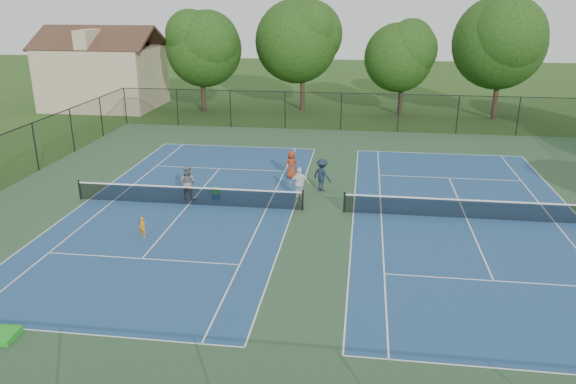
# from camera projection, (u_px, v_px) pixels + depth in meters

# --- Properties ---
(ground) EXTENTS (140.00, 140.00, 0.00)m
(ground) POSITION_uv_depth(u_px,v_px,m) (323.00, 211.00, 28.23)
(ground) COLOR #234716
(ground) RESTS_ON ground
(court_pad) EXTENTS (36.00, 36.00, 0.01)m
(court_pad) POSITION_uv_depth(u_px,v_px,m) (323.00, 211.00, 28.23)
(court_pad) COLOR #2C4E32
(court_pad) RESTS_ON ground
(tennis_court_left) EXTENTS (12.00, 23.83, 1.07)m
(tennis_court_left) POSITION_uv_depth(u_px,v_px,m) (189.00, 203.00, 29.10)
(tennis_court_left) COLOR navy
(tennis_court_left) RESTS_ON ground
(tennis_court_right) EXTENTS (12.00, 23.83, 1.07)m
(tennis_court_right) POSITION_uv_depth(u_px,v_px,m) (467.00, 217.00, 27.30)
(tennis_court_right) COLOR navy
(tennis_court_right) RESTS_ON ground
(perimeter_fence) EXTENTS (36.08, 36.08, 3.02)m
(perimeter_fence) POSITION_uv_depth(u_px,v_px,m) (324.00, 181.00, 27.70)
(perimeter_fence) COLOR black
(perimeter_fence) RESTS_ON ground
(tree_back_a) EXTENTS (6.80, 6.80, 9.15)m
(tree_back_a) POSITION_uv_depth(u_px,v_px,m) (201.00, 45.00, 50.31)
(tree_back_a) COLOR #2D2116
(tree_back_a) RESTS_ON ground
(tree_back_b) EXTENTS (7.60, 7.60, 10.03)m
(tree_back_b) POSITION_uv_depth(u_px,v_px,m) (303.00, 38.00, 50.84)
(tree_back_b) COLOR #2D2116
(tree_back_b) RESTS_ON ground
(tree_back_c) EXTENTS (6.00, 6.00, 8.40)m
(tree_back_c) POSITION_uv_depth(u_px,v_px,m) (403.00, 53.00, 49.12)
(tree_back_c) COLOR #2D2116
(tree_back_c) RESTS_ON ground
(tree_back_d) EXTENTS (7.80, 7.80, 10.37)m
(tree_back_d) POSITION_uv_depth(u_px,v_px,m) (503.00, 39.00, 46.72)
(tree_back_d) COLOR #2D2116
(tree_back_d) RESTS_ON ground
(clapboard_house) EXTENTS (10.80, 8.10, 7.65)m
(clapboard_house) POSITION_uv_depth(u_px,v_px,m) (104.00, 75.00, 53.51)
(clapboard_house) COLOR tan
(clapboard_house) RESTS_ON ground
(child_player) EXTENTS (0.41, 0.35, 0.96)m
(child_player) POSITION_uv_depth(u_px,v_px,m) (143.00, 227.00, 25.05)
(child_player) COLOR orange
(child_player) RESTS_ON ground
(instructor) EXTENTS (1.05, 0.91, 1.86)m
(instructor) POSITION_uv_depth(u_px,v_px,m) (188.00, 182.00, 29.62)
(instructor) COLOR gray
(instructor) RESTS_ON ground
(bystander_a) EXTENTS (1.15, 0.70, 1.82)m
(bystander_a) POSITION_uv_depth(u_px,v_px,m) (300.00, 184.00, 29.46)
(bystander_a) COLOR white
(bystander_a) RESTS_ON ground
(bystander_b) EXTENTS (1.35, 1.25, 1.83)m
(bystander_b) POSITION_uv_depth(u_px,v_px,m) (322.00, 175.00, 30.92)
(bystander_b) COLOR #192538
(bystander_b) RESTS_ON ground
(bystander_c) EXTENTS (0.95, 0.87, 1.63)m
(bystander_c) POSITION_uv_depth(u_px,v_px,m) (291.00, 165.00, 33.15)
(bystander_c) COLOR maroon
(bystander_c) RESTS_ON ground
(ball_crate) EXTENTS (0.38, 0.34, 0.28)m
(ball_crate) POSITION_uv_depth(u_px,v_px,m) (216.00, 197.00, 29.87)
(ball_crate) COLOR #154395
(ball_crate) RESTS_ON ground
(ball_hopper) EXTENTS (0.34, 0.29, 0.37)m
(ball_hopper) POSITION_uv_depth(u_px,v_px,m) (216.00, 191.00, 29.77)
(ball_hopper) COLOR green
(ball_hopper) RESTS_ON ball_crate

